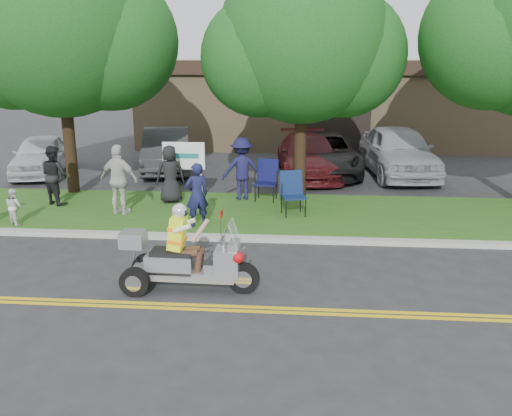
# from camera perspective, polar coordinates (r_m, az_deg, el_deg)

# --- Properties ---
(ground) EXTENTS (120.00, 120.00, 0.00)m
(ground) POSITION_cam_1_polar(r_m,az_deg,el_deg) (9.80, 1.31, -9.40)
(ground) COLOR #28282B
(ground) RESTS_ON ground
(centerline_near) EXTENTS (60.00, 0.10, 0.01)m
(centerline_near) POSITION_cam_1_polar(r_m,az_deg,el_deg) (9.28, 1.09, -10.87)
(centerline_near) COLOR gold
(centerline_near) RESTS_ON ground
(centerline_far) EXTENTS (60.00, 0.10, 0.01)m
(centerline_far) POSITION_cam_1_polar(r_m,az_deg,el_deg) (9.42, 1.16, -10.44)
(centerline_far) COLOR gold
(centerline_far) RESTS_ON ground
(curb) EXTENTS (60.00, 0.25, 0.12)m
(curb) POSITION_cam_1_polar(r_m,az_deg,el_deg) (12.61, 2.16, -3.29)
(curb) COLOR #A8A89E
(curb) RESTS_ON ground
(grass_verge) EXTENTS (60.00, 4.00, 0.10)m
(grass_verge) POSITION_cam_1_polar(r_m,az_deg,el_deg) (14.66, 2.55, -0.59)
(grass_verge) COLOR #255216
(grass_verge) RESTS_ON ground
(commercial_building) EXTENTS (18.00, 8.20, 4.00)m
(commercial_building) POSITION_cam_1_polar(r_m,az_deg,el_deg) (27.96, 7.93, 11.10)
(commercial_building) COLOR #9E7F5B
(commercial_building) RESTS_ON ground
(tree_left) EXTENTS (6.62, 5.40, 7.78)m
(tree_left) POSITION_cam_1_polar(r_m,az_deg,el_deg) (17.37, -19.77, 17.08)
(tree_left) COLOR #332114
(tree_left) RESTS_ON ground
(tree_mid) EXTENTS (5.88, 4.80, 7.05)m
(tree_mid) POSITION_cam_1_polar(r_m,az_deg,el_deg) (16.10, 5.10, 16.60)
(tree_mid) COLOR #332114
(tree_mid) RESTS_ON ground
(business_sign) EXTENTS (1.25, 0.06, 1.75)m
(business_sign) POSITION_cam_1_polar(r_m,az_deg,el_deg) (16.10, -7.61, 5.15)
(business_sign) COLOR silver
(business_sign) RESTS_ON ground
(trike_scooter) EXTENTS (2.52, 0.85, 1.65)m
(trike_scooter) POSITION_cam_1_polar(r_m,az_deg,el_deg) (9.95, -7.65, -5.52)
(trike_scooter) COLOR black
(trike_scooter) RESTS_ON ground
(lawn_chair_a) EXTENTS (0.70, 0.72, 1.17)m
(lawn_chair_a) POSITION_cam_1_polar(r_m,az_deg,el_deg) (15.78, 1.16, 3.26)
(lawn_chair_a) COLOR black
(lawn_chair_a) RESTS_ON grass_verge
(lawn_chair_b) EXTENTS (0.76, 0.77, 1.15)m
(lawn_chair_b) POSITION_cam_1_polar(r_m,az_deg,el_deg) (14.33, 3.85, 1.89)
(lawn_chair_b) COLOR black
(lawn_chair_b) RESTS_ON grass_verge
(spectator_adult_left) EXTENTS (0.69, 0.61, 1.59)m
(spectator_adult_left) POSITION_cam_1_polar(r_m,az_deg,el_deg) (13.29, -6.25, 1.39)
(spectator_adult_left) COLOR #171941
(spectator_adult_left) RESTS_ON grass_verge
(spectator_adult_mid) EXTENTS (1.02, 0.95, 1.67)m
(spectator_adult_mid) POSITION_cam_1_polar(r_m,az_deg,el_deg) (16.27, -20.47, 3.27)
(spectator_adult_mid) COLOR black
(spectator_adult_mid) RESTS_ON grass_verge
(spectator_adult_right) EXTENTS (1.16, 0.70, 1.85)m
(spectator_adult_right) POSITION_cam_1_polar(r_m,az_deg,el_deg) (14.69, -14.20, 2.91)
(spectator_adult_right) COLOR beige
(spectator_adult_right) RESTS_ON grass_verge
(spectator_chair_a) EXTENTS (1.31, 0.98, 1.81)m
(spectator_chair_a) POSITION_cam_1_polar(r_m,az_deg,el_deg) (15.78, -1.49, 4.16)
(spectator_chair_a) COLOR #171741
(spectator_chair_a) RESTS_ON grass_verge
(spectator_chair_b) EXTENTS (0.93, 0.74, 1.65)m
(spectator_chair_b) POSITION_cam_1_polar(r_m,az_deg,el_deg) (15.61, -9.01, 3.54)
(spectator_chair_b) COLOR black
(spectator_chair_b) RESTS_ON grass_verge
(child_right) EXTENTS (0.56, 0.53, 0.91)m
(child_right) POSITION_cam_1_polar(r_m,az_deg,el_deg) (14.71, -24.10, 0.14)
(child_right) COLOR silver
(child_right) RESTS_ON grass_verge
(parked_car_far_left) EXTENTS (2.72, 4.46, 1.42)m
(parked_car_far_left) POSITION_cam_1_polar(r_m,az_deg,el_deg) (21.22, -21.73, 5.20)
(parked_car_far_left) COLOR silver
(parked_car_far_left) RESTS_ON ground
(parked_car_left) EXTENTS (2.61, 5.02, 1.57)m
(parked_car_left) POSITION_cam_1_polar(r_m,az_deg,el_deg) (20.62, -9.39, 6.04)
(parked_car_left) COLOR #2C2C2E
(parked_car_left) RESTS_ON ground
(parked_car_mid) EXTENTS (2.67, 5.40, 1.47)m
(parked_car_mid) POSITION_cam_1_polar(r_m,az_deg,el_deg) (19.98, 7.14, 5.68)
(parked_car_mid) COLOR black
(parked_car_mid) RESTS_ON ground
(parked_car_right) EXTENTS (2.54, 5.20, 1.46)m
(parked_car_right) POSITION_cam_1_polar(r_m,az_deg,el_deg) (19.57, 5.53, 5.50)
(parked_car_right) COLOR #4D1215
(parked_car_right) RESTS_ON ground
(parked_car_far_right) EXTENTS (2.57, 5.42, 1.79)m
(parked_car_far_right) POSITION_cam_1_polar(r_m,az_deg,el_deg) (20.12, 14.73, 5.82)
(parked_car_far_right) COLOR #97999E
(parked_car_far_right) RESTS_ON ground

